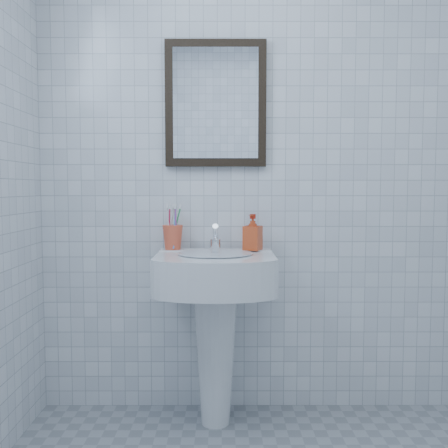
{
  "coord_description": "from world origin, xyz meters",
  "views": [
    {
      "loc": [
        -0.18,
        -1.32,
        1.13
      ],
      "look_at": [
        -0.17,
        0.86,
        0.97
      ],
      "focal_mm": 40.0,
      "sensor_mm": 36.0,
      "label": 1
    }
  ],
  "objects": [
    {
      "name": "washbasin",
      "position": [
        -0.21,
        0.99,
        0.56
      ],
      "size": [
        0.54,
        0.4,
        0.84
      ],
      "color": "white",
      "rests_on": "ground"
    },
    {
      "name": "faucet",
      "position": [
        -0.21,
        1.08,
        0.88
      ],
      "size": [
        0.05,
        0.12,
        0.13
      ],
      "color": "white",
      "rests_on": "washbasin"
    },
    {
      "name": "toothbrush_cup",
      "position": [
        -0.42,
        1.11,
        0.89
      ],
      "size": [
        0.13,
        0.13,
        0.12
      ],
      "primitive_type": null,
      "rotation": [
        0.0,
        0.0,
        -0.4
      ],
      "color": "#E45335",
      "rests_on": "washbasin"
    },
    {
      "name": "wall_back",
      "position": [
        0.0,
        1.2,
        1.25
      ],
      "size": [
        2.2,
        0.02,
        2.5
      ],
      "primitive_type": "cube",
      "color": "white",
      "rests_on": "ground"
    },
    {
      "name": "wall_mirror",
      "position": [
        -0.21,
        1.18,
        1.55
      ],
      "size": [
        0.5,
        0.04,
        0.62
      ],
      "color": "black",
      "rests_on": "wall_back"
    },
    {
      "name": "soap_dispenser",
      "position": [
        -0.03,
        1.08,
        0.92
      ],
      "size": [
        0.1,
        0.11,
        0.17
      ],
      "primitive_type": "imported",
      "rotation": [
        0.0,
        0.0,
        -0.42
      ],
      "color": "red",
      "rests_on": "washbasin"
    }
  ]
}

